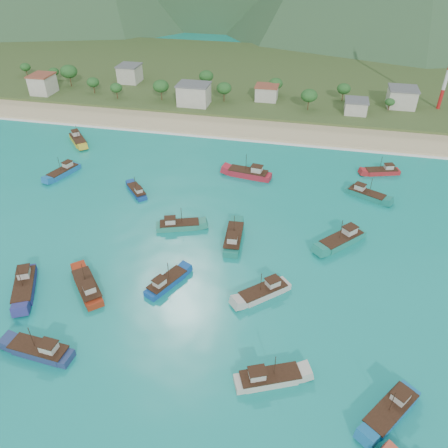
% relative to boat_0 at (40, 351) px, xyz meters
% --- Properties ---
extents(ground, '(600.00, 600.00, 0.00)m').
position_rel_boat_0_xyz_m(ground, '(25.67, 20.05, -0.76)').
color(ground, '#0B8175').
rests_on(ground, ground).
extents(beach, '(400.00, 18.00, 1.20)m').
position_rel_boat_0_xyz_m(beach, '(25.67, 99.05, -0.76)').
color(beach, beige).
rests_on(beach, ground).
extents(land, '(400.00, 110.00, 2.40)m').
position_rel_boat_0_xyz_m(land, '(25.67, 160.05, -0.76)').
color(land, '#385123').
rests_on(land, ground).
extents(surf_line, '(400.00, 2.50, 0.08)m').
position_rel_boat_0_xyz_m(surf_line, '(25.67, 89.55, -0.76)').
color(surf_line, white).
rests_on(surf_line, ground).
extents(village, '(212.76, 31.77, 7.17)m').
position_rel_boat_0_xyz_m(village, '(33.04, 120.29, 3.99)').
color(village, beige).
rests_on(village, ground).
extents(vegetation, '(279.18, 26.13, 8.90)m').
position_rel_boat_0_xyz_m(vegetation, '(8.07, 122.40, 4.50)').
color(vegetation, '#235623').
rests_on(vegetation, ground).
extents(boat_0, '(10.96, 4.03, 6.34)m').
position_rel_boat_0_xyz_m(boat_0, '(0.00, 0.00, 0.00)').
color(boat_0, navy).
rests_on(boat_0, ground).
extents(boat_1, '(7.45, 7.88, 4.95)m').
position_rel_boat_0_xyz_m(boat_1, '(-3.68, 50.89, -0.25)').
color(boat_1, navy).
rests_on(boat_1, ground).
extents(boat_2, '(8.07, 11.61, 6.69)m').
position_rel_boat_0_xyz_m(boat_2, '(-11.10, 12.87, 0.06)').
color(boat_2, navy).
rests_on(boat_2, ground).
extents(boat_3, '(6.60, 9.64, 5.54)m').
position_rel_boat_0_xyz_m(boat_3, '(14.70, 19.77, -0.15)').
color(boat_3, '#124391').
rests_on(boat_3, ground).
extents(boat_4, '(12.22, 5.22, 6.99)m').
position_rel_boat_0_xyz_m(boat_4, '(22.89, 65.88, 0.12)').
color(boat_4, '#A71E2D').
rests_on(boat_4, ground).
extents(boat_6, '(9.67, 9.21, 6.10)m').
position_rel_boat_0_xyz_m(boat_6, '(33.31, 21.13, -0.05)').
color(boat_6, beige).
rests_on(boat_6, ground).
extents(boat_7, '(9.61, 10.17, 6.39)m').
position_rel_boat_0_xyz_m(boat_7, '(0.59, 15.19, 0.01)').
color(boat_7, maroon).
rests_on(boat_7, ground).
extents(boat_10, '(9.52, 10.15, 6.36)m').
position_rel_boat_0_xyz_m(boat_10, '(-33.48, 76.40, 0.00)').
color(boat_10, gold).
rests_on(boat_10, ground).
extents(boat_14, '(10.58, 6.83, 6.04)m').
position_rel_boat_0_xyz_m(boat_14, '(36.62, 2.74, -0.06)').
color(boat_14, beige).
rests_on(boat_14, ground).
extents(boat_15, '(8.89, 10.37, 6.27)m').
position_rel_boat_0_xyz_m(boat_15, '(54.22, 1.17, -0.01)').
color(boat_15, '#1663A1').
rests_on(boat_15, ground).
extents(boat_16, '(4.14, 11.42, 6.62)m').
position_rel_boat_0_xyz_m(boat_16, '(24.56, 36.05, 0.05)').
color(boat_16, '#167160').
rests_on(boat_16, ground).
extents(boat_18, '(10.39, 10.91, 6.88)m').
position_rel_boat_0_xyz_m(boat_18, '(47.54, 40.49, 0.10)').
color(boat_18, '#1A8270').
rests_on(boat_18, ground).
extents(boat_19, '(5.85, 10.55, 5.98)m').
position_rel_boat_0_xyz_m(boat_19, '(-27.23, 56.24, -0.07)').
color(boat_19, '#1964A7').
rests_on(boat_19, ground).
extents(boat_20, '(10.33, 5.97, 5.86)m').
position_rel_boat_0_xyz_m(boat_20, '(11.35, 38.43, -0.09)').
color(boat_20, '#25806A').
rests_on(boat_20, ground).
extents(boat_23, '(9.93, 5.47, 5.63)m').
position_rel_boat_0_xyz_m(boat_23, '(58.45, 75.32, -0.13)').
color(boat_23, '#A71F23').
rests_on(boat_23, ground).
extents(boat_24, '(10.43, 7.24, 6.00)m').
position_rel_boat_0_xyz_m(boat_24, '(53.58, 61.59, -0.06)').
color(boat_24, '#167567').
rests_on(boat_24, ground).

